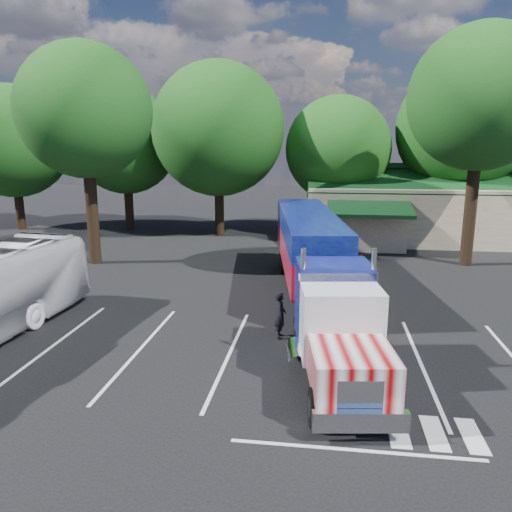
# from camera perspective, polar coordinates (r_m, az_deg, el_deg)

# --- Properties ---
(ground) EXTENTS (120.00, 120.00, 0.00)m
(ground) POSITION_cam_1_polar(r_m,az_deg,el_deg) (23.05, -0.26, -5.11)
(ground) COLOR black
(ground) RESTS_ON ground
(event_hall) EXTENTS (24.20, 14.12, 5.55)m
(event_hall) POSITION_cam_1_polar(r_m,az_deg,el_deg) (41.22, 22.83, 5.06)
(event_hall) COLOR beige
(event_hall) RESTS_ON ground
(tree_row_a) EXTENTS (9.00, 9.00, 11.68)m
(tree_row_a) POSITION_cam_1_polar(r_m,az_deg,el_deg) (45.70, -26.05, 11.68)
(tree_row_a) COLOR black
(tree_row_a) RESTS_ON ground
(tree_row_b) EXTENTS (8.40, 8.40, 11.35)m
(tree_row_b) POSITION_cam_1_polar(r_m,az_deg,el_deg) (42.65, -14.69, 12.51)
(tree_row_b) COLOR black
(tree_row_b) RESTS_ON ground
(tree_row_c) EXTENTS (10.00, 10.00, 13.05)m
(tree_row_c) POSITION_cam_1_polar(r_m,az_deg,el_deg) (38.77, -4.35, 14.22)
(tree_row_c) COLOR black
(tree_row_c) RESTS_ON ground
(tree_row_d) EXTENTS (8.00, 8.00, 10.60)m
(tree_row_d) POSITION_cam_1_polar(r_m,az_deg,el_deg) (39.22, 9.36, 11.95)
(tree_row_d) COLOR black
(tree_row_d) RESTS_ON ground
(tree_row_e) EXTENTS (9.60, 9.60, 12.90)m
(tree_row_e) POSITION_cam_1_polar(r_m,az_deg,el_deg) (40.93, 22.47, 13.31)
(tree_row_e) COLOR black
(tree_row_e) RESTS_ON ground
(tree_near_left) EXTENTS (7.60, 7.60, 12.65)m
(tree_near_left) POSITION_cam_1_polar(r_m,az_deg,el_deg) (30.90, -18.98, 15.36)
(tree_near_left) COLOR black
(tree_near_left) RESTS_ON ground
(tree_near_right) EXTENTS (8.00, 8.00, 13.50)m
(tree_near_right) POSITION_cam_1_polar(r_m,az_deg,el_deg) (31.44, 24.33, 16.07)
(tree_near_right) COLOR black
(tree_near_right) RESTS_ON ground
(semi_truck) EXTENTS (4.92, 19.25, 4.00)m
(semi_truck) POSITION_cam_1_polar(r_m,az_deg,el_deg) (21.83, 6.61, -0.06)
(semi_truck) COLOR black
(semi_truck) RESTS_ON ground
(woman) EXTENTS (0.46, 0.67, 1.76)m
(woman) POSITION_cam_1_polar(r_m,az_deg,el_deg) (18.59, 2.80, -6.76)
(woman) COLOR black
(woman) RESTS_ON ground
(bicycle) EXTENTS (1.24, 1.58, 0.80)m
(bicycle) POSITION_cam_1_polar(r_m,az_deg,el_deg) (30.11, 12.22, -0.30)
(bicycle) COLOR black
(bicycle) RESTS_ON ground
(silver_sedan) EXTENTS (4.32, 2.55, 1.35)m
(silver_sedan) POSITION_cam_1_polar(r_m,az_deg,el_deg) (36.33, 10.72, 2.45)
(silver_sedan) COLOR #A7ABAF
(silver_sedan) RESTS_ON ground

